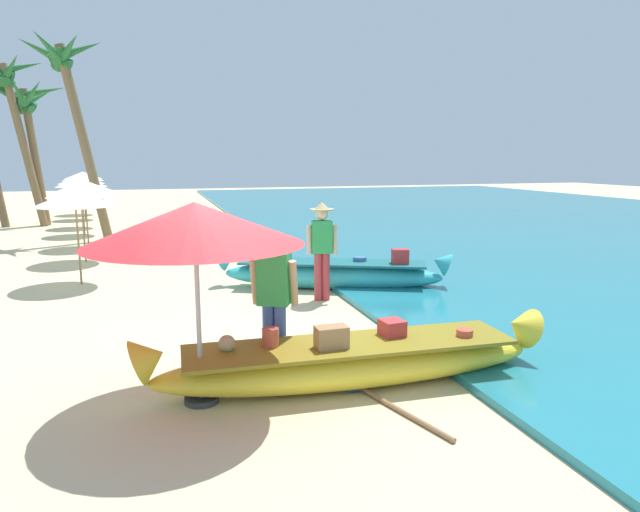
{
  "coord_description": "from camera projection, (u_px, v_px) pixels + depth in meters",
  "views": [
    {
      "loc": [
        -0.99,
        -6.52,
        2.55
      ],
      "look_at": [
        1.7,
        2.34,
        0.9
      ],
      "focal_mm": 31.21,
      "sensor_mm": 36.0,
      "label": 1
    }
  ],
  "objects": [
    {
      "name": "paddle",
      "position": [
        384.0,
        401.0,
        5.82
      ],
      "size": [
        0.64,
        1.54,
        0.05
      ],
      "color": "#8E6B47",
      "rests_on": "ground"
    },
    {
      "name": "parasol_row_4",
      "position": [
        81.0,
        180.0,
        20.07
      ],
      "size": [
        1.6,
        1.6,
        1.91
      ],
      "color": "#8E6B47",
      "rests_on": "ground"
    },
    {
      "name": "palm_tree_mid_cluster",
      "position": [
        67.0,
        78.0,
        16.14
      ],
      "size": [
        2.4,
        2.41,
        6.06
      ],
      "color": "brown",
      "rests_on": "ground"
    },
    {
      "name": "palm_tree_leaning_seaward",
      "position": [
        26.0,
        107.0,
        20.27
      ],
      "size": [
        2.85,
        2.85,
        5.34
      ],
      "color": "brown",
      "rests_on": "ground"
    },
    {
      "name": "parasol_row_6",
      "position": [
        83.0,
        175.0,
        24.7
      ],
      "size": [
        1.6,
        1.6,
        1.91
      ],
      "color": "#8E6B47",
      "rests_on": "ground"
    },
    {
      "name": "boat_cyan_midground",
      "position": [
        332.0,
        274.0,
        10.88
      ],
      "size": [
        4.4,
        2.41,
        0.83
      ],
      "color": "#33B2BC",
      "rests_on": "ground"
    },
    {
      "name": "parasol_row_1",
      "position": [
        81.0,
        191.0,
        13.44
      ],
      "size": [
        1.6,
        1.6,
        1.91
      ],
      "color": "#8E6B47",
      "rests_on": "ground"
    },
    {
      "name": "person_tourist_customer",
      "position": [
        274.0,
        296.0,
        6.43
      ],
      "size": [
        0.58,
        0.42,
        1.71
      ],
      "color": "#3D5BA8",
      "rests_on": "ground"
    },
    {
      "name": "palm_tree_tall_inland",
      "position": [
        8.0,
        90.0,
        19.73
      ],
      "size": [
        2.6,
        2.7,
        6.14
      ],
      "color": "brown",
      "rests_on": "ground"
    },
    {
      "name": "person_vendor_hatted",
      "position": [
        322.0,
        244.0,
        9.87
      ],
      "size": [
        0.58,
        0.44,
        1.77
      ],
      "color": "#B2383D",
      "rests_on": "ground"
    },
    {
      "name": "parasol_row_5",
      "position": [
        83.0,
        177.0,
        22.73
      ],
      "size": [
        1.6,
        1.6,
        1.91
      ],
      "color": "#8E6B47",
      "rests_on": "ground"
    },
    {
      "name": "sea",
      "position": [
        632.0,
        233.0,
        18.48
      ],
      "size": [
        24.0,
        56.0,
        0.1
      ],
      "primitive_type": "cube",
      "color": "teal",
      "rests_on": "ground"
    },
    {
      "name": "parasol_row_2",
      "position": [
        84.0,
        186.0,
        15.59
      ],
      "size": [
        1.6,
        1.6,
        1.91
      ],
      "color": "#8E6B47",
      "rests_on": "ground"
    },
    {
      "name": "patio_umbrella_large",
      "position": [
        195.0,
        224.0,
        5.54
      ],
      "size": [
        2.21,
        2.21,
        2.11
      ],
      "color": "#B7B7BC",
      "rests_on": "ground"
    },
    {
      "name": "boat_yellow_foreground",
      "position": [
        351.0,
        361.0,
        6.27
      ],
      "size": [
        4.77,
        0.99,
        0.81
      ],
      "color": "yellow",
      "rests_on": "ground"
    },
    {
      "name": "ground_plane",
      "position": [
        244.0,
        366.0,
        6.88
      ],
      "size": [
        80.0,
        80.0,
        0.0
      ],
      "primitive_type": "plane",
      "color": "beige"
    },
    {
      "name": "parasol_row_3",
      "position": [
        81.0,
        182.0,
        18.12
      ],
      "size": [
        1.6,
        1.6,
        1.91
      ],
      "color": "#8E6B47",
      "rests_on": "ground"
    },
    {
      "name": "parasol_row_0",
      "position": [
        75.0,
        198.0,
        10.99
      ],
      "size": [
        1.6,
        1.6,
        1.91
      ],
      "color": "#8E6B47",
      "rests_on": "ground"
    }
  ]
}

